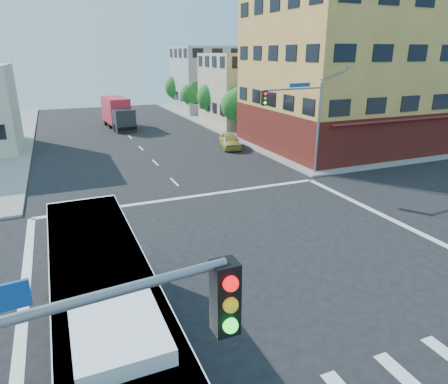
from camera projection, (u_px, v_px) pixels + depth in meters
name	position (u px, v px, depth m)	size (l,w,h in m)	color
ground	(254.00, 263.00, 18.10)	(120.00, 120.00, 0.00)	black
sidewalk_ne	(354.00, 114.00, 61.34)	(50.00, 50.00, 0.15)	gray
corner_building_ne	(351.00, 86.00, 39.55)	(18.10, 15.44, 14.00)	gold
building_east_near	(253.00, 89.00, 52.40)	(12.06, 10.06, 9.00)	beige
building_east_far	(214.00, 79.00, 64.42)	(12.06, 10.06, 10.00)	#A9A9A4
signal_mast_ne	(301.00, 111.00, 29.02)	(7.91, 1.13, 8.07)	gray
street_tree_a	(237.00, 103.00, 45.58)	(3.60, 3.60, 5.53)	#3C2A15
street_tree_b	(212.00, 95.00, 52.49)	(3.80, 3.80, 5.79)	#3C2A15
street_tree_c	(193.00, 92.00, 59.55)	(3.40, 3.40, 5.29)	#3C2A15
street_tree_d	(177.00, 86.00, 66.37)	(4.00, 4.00, 6.03)	#3C2A15
transit_bus	(106.00, 317.00, 11.48)	(2.90, 12.52, 3.70)	black
box_truck	(118.00, 114.00, 50.15)	(3.07, 8.36, 3.69)	#27272C
parked_car	(230.00, 141.00, 39.72)	(1.74, 4.33, 1.47)	#B4A847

